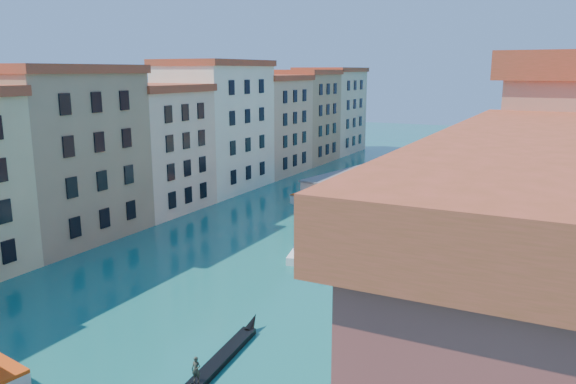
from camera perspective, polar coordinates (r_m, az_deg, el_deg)
name	(u,v)px	position (r m, az deg, el deg)	size (l,w,h in m)	color
left_bank_palazzos	(193,134)	(88.15, -9.64, 5.81)	(12.80, 128.40, 21.00)	beige
quay	(523,231)	(73.22, 22.73, -3.63)	(4.00, 140.00, 1.00)	gray
restaurant_awnings	(461,380)	(33.22, 17.18, -17.82)	(3.20, 44.55, 3.12)	maroon
mooring_poles_right	(428,350)	(39.52, 13.99, -15.29)	(1.44, 54.24, 3.20)	#4E311B
vaporetto_far	(344,184)	(90.28, 5.71, 0.78)	(9.07, 22.47, 3.26)	silver
gondola_fore	(223,355)	(40.05, -6.60, -16.08)	(2.11, 11.37, 2.27)	black
gondola_far	(330,255)	(59.30, 4.34, -6.45)	(4.02, 12.14, 1.75)	black
motorboat_mid	(304,250)	(60.23, 1.68, -5.89)	(3.94, 7.59, 1.50)	white
motorboat_far	(427,200)	(85.54, 13.97, -0.81)	(2.98, 6.94, 1.39)	white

